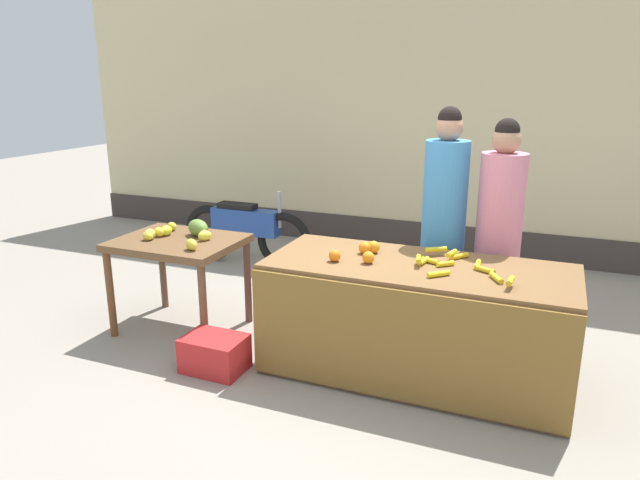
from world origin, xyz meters
The scene contains 12 objects.
ground_plane centered at (0.00, 0.00, 0.00)m, with size 24.00×24.00×0.00m, color gray.
market_wall_back centered at (0.00, 3.11, 1.77)m, with size 9.72×0.23×3.60m.
fruit_stall_counter centered at (0.55, -0.01, 0.41)m, with size 2.10×0.89×0.82m.
side_table_wooden centered at (-1.44, 0.00, 0.69)m, with size 0.99×0.78×0.79m.
banana_bunch_pile centered at (0.79, 0.03, 0.85)m, with size 0.67×0.61×0.07m.
orange_pile centered at (0.13, 0.00, 0.87)m, with size 0.32×0.38×0.09m.
mango_papaya_pile centered at (-1.40, 0.07, 0.84)m, with size 0.62×0.54×0.14m.
vendor_woman_blue_shirt centered at (0.58, 0.68, 0.94)m, with size 0.34×0.34×1.85m.
vendor_woman_pink_shirt centered at (1.00, 0.69, 0.90)m, with size 0.34×0.34×1.78m.
parked_motorcycle centered at (-1.80, 1.73, 0.40)m, with size 1.60×0.18×0.88m.
produce_crate centered at (-0.80, -0.52, 0.13)m, with size 0.44×0.32×0.26m, color red.
produce_sack centered at (-0.70, 0.60, 0.26)m, with size 0.36×0.30×0.53m, color maroon.
Camera 1 is at (1.34, -3.72, 2.06)m, focal length 32.22 mm.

